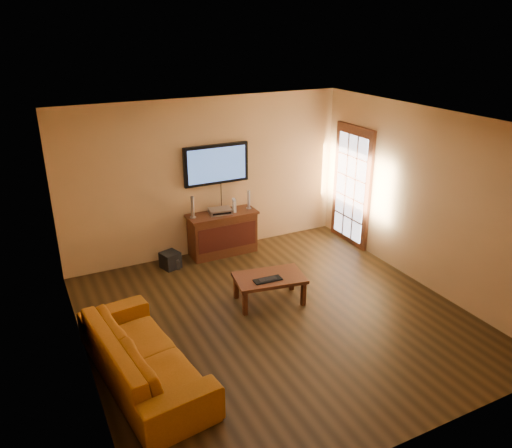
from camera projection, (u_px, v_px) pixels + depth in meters
ground_plane at (277, 318)px, 6.92m from camera, size 5.00×5.00×0.00m
room_walls at (257, 189)px, 6.80m from camera, size 5.00×5.00×5.00m
french_door at (352, 187)px, 8.95m from camera, size 0.07×1.02×2.22m
media_console at (223, 233)px, 8.71m from camera, size 1.22×0.47×0.75m
television at (216, 164)px, 8.42m from camera, size 1.16×0.08×0.68m
coffee_table at (269, 280)px, 7.19m from camera, size 1.08×0.75×0.41m
sofa at (142, 347)px, 5.59m from camera, size 0.91×2.26×0.86m
speaker_left at (193, 208)px, 8.32m from camera, size 0.10×0.10×0.37m
speaker_right at (249, 200)px, 8.74m from camera, size 0.09×0.09×0.34m
av_receiver at (220, 211)px, 8.56m from camera, size 0.41×0.32×0.09m
game_console at (234, 205)px, 8.63m from camera, size 0.08×0.17×0.22m
subwoofer at (170, 260)px, 8.28m from camera, size 0.34×0.34×0.28m
bottle at (178, 265)px, 8.23m from camera, size 0.07×0.07×0.19m
keyboard at (268, 280)px, 7.06m from camera, size 0.41×0.18×0.02m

